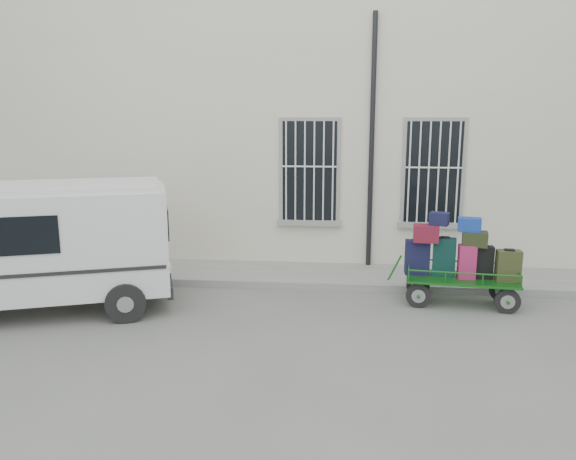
# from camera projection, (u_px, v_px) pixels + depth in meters

# --- Properties ---
(ground) EXTENTS (80.00, 80.00, 0.00)m
(ground) POSITION_uv_depth(u_px,v_px,m) (321.00, 314.00, 9.99)
(ground) COLOR #63625E
(ground) RESTS_ON ground
(building) EXTENTS (24.00, 5.15, 6.00)m
(building) POSITION_uv_depth(u_px,v_px,m) (331.00, 133.00, 14.74)
(building) COLOR beige
(building) RESTS_ON ground
(sidewalk) EXTENTS (24.00, 1.70, 0.15)m
(sidewalk) POSITION_uv_depth(u_px,v_px,m) (325.00, 276.00, 12.12)
(sidewalk) COLOR slate
(sidewalk) RESTS_ON ground
(luggage_cart) EXTENTS (2.40, 1.13, 1.73)m
(luggage_cart) POSITION_uv_depth(u_px,v_px,m) (459.00, 261.00, 10.37)
(luggage_cart) COLOR black
(luggage_cart) RESTS_ON ground
(van) EXTENTS (4.90, 3.31, 2.29)m
(van) POSITION_uv_depth(u_px,v_px,m) (37.00, 240.00, 9.90)
(van) COLOR silver
(van) RESTS_ON ground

